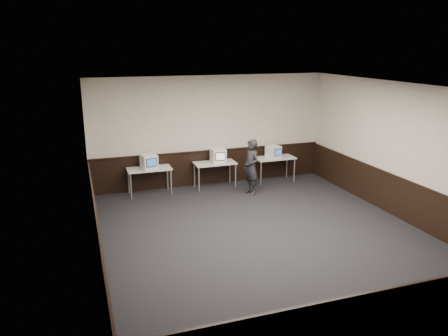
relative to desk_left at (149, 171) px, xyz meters
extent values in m
plane|color=black|center=(1.90, -3.60, -0.68)|extent=(8.00, 8.00, 0.00)
plane|color=white|center=(1.90, -3.60, 2.52)|extent=(8.00, 8.00, 0.00)
plane|color=beige|center=(1.90, 0.40, 0.92)|extent=(7.00, 0.00, 7.00)
plane|color=beige|center=(1.90, -7.60, 0.92)|extent=(7.00, 0.00, 7.00)
plane|color=beige|center=(-1.60, -3.60, 0.92)|extent=(0.00, 8.00, 8.00)
plane|color=beige|center=(5.40, -3.60, 0.92)|extent=(0.00, 8.00, 8.00)
cube|color=black|center=(1.90, 0.38, -0.18)|extent=(6.98, 0.04, 1.00)
cube|color=black|center=(1.90, -7.58, -0.18)|extent=(6.98, 0.04, 1.00)
cube|color=black|center=(-1.58, -3.60, -0.18)|extent=(0.04, 7.98, 1.00)
cube|color=black|center=(5.38, -3.60, -0.18)|extent=(0.04, 7.98, 1.00)
cube|color=black|center=(1.90, 0.36, 0.34)|extent=(6.98, 0.06, 0.04)
cube|color=beige|center=(0.00, 0.00, 0.05)|extent=(1.20, 0.60, 0.04)
cylinder|color=#999999|center=(-0.55, -0.25, -0.32)|extent=(0.04, 0.04, 0.71)
cylinder|color=#999999|center=(0.55, -0.25, -0.32)|extent=(0.04, 0.04, 0.71)
cylinder|color=#999999|center=(-0.55, 0.25, -0.32)|extent=(0.04, 0.04, 0.71)
cylinder|color=#999999|center=(0.55, 0.25, -0.32)|extent=(0.04, 0.04, 0.71)
cube|color=beige|center=(1.90, 0.00, 0.05)|extent=(1.20, 0.60, 0.04)
cylinder|color=#999999|center=(1.35, -0.25, -0.32)|extent=(0.04, 0.04, 0.71)
cylinder|color=#999999|center=(2.45, -0.25, -0.32)|extent=(0.04, 0.04, 0.71)
cylinder|color=#999999|center=(1.35, 0.25, -0.32)|extent=(0.04, 0.04, 0.71)
cylinder|color=#999999|center=(2.45, 0.25, -0.32)|extent=(0.04, 0.04, 0.71)
cube|color=beige|center=(3.80, 0.00, 0.05)|extent=(1.20, 0.60, 0.04)
cylinder|color=#999999|center=(3.25, -0.25, -0.32)|extent=(0.04, 0.04, 0.71)
cylinder|color=#999999|center=(4.35, -0.25, -0.32)|extent=(0.04, 0.04, 0.71)
cylinder|color=#999999|center=(3.25, 0.25, -0.32)|extent=(0.04, 0.04, 0.71)
cylinder|color=#999999|center=(4.35, 0.25, -0.32)|extent=(0.04, 0.04, 0.71)
cube|color=white|center=(0.00, -0.05, 0.27)|extent=(0.47, 0.49, 0.40)
cube|color=black|center=(0.04, -0.26, 0.29)|extent=(0.30, 0.07, 0.24)
cube|color=#315893|center=(0.04, -0.27, 0.29)|extent=(0.26, 0.05, 0.20)
cube|color=white|center=(2.00, 0.00, 0.27)|extent=(0.40, 0.42, 0.40)
cube|color=black|center=(2.00, -0.21, 0.29)|extent=(0.30, 0.02, 0.24)
cube|color=beige|center=(2.00, -0.22, 0.29)|extent=(0.26, 0.01, 0.20)
cube|color=white|center=(3.74, -0.03, 0.25)|extent=(0.46, 0.47, 0.36)
cube|color=black|center=(3.80, -0.21, 0.27)|extent=(0.26, 0.10, 0.22)
cube|color=#3C49B1|center=(3.80, -0.22, 0.27)|extent=(0.22, 0.08, 0.18)
imported|color=black|center=(2.67, -0.90, 0.10)|extent=(0.46, 0.62, 1.55)
camera|label=1|loc=(-1.76, -11.61, 3.32)|focal=35.00mm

